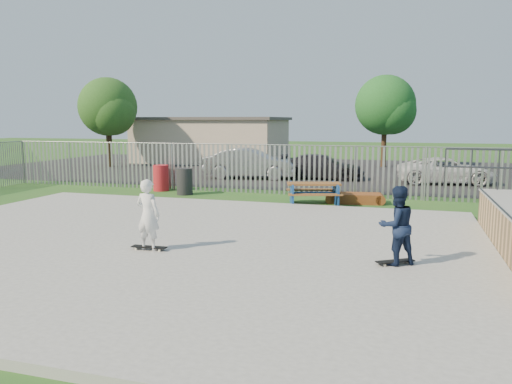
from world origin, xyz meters
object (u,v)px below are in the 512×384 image
(car_silver, at_px, (250,163))
(car_dark, at_px, (322,167))
(trash_bin_grey, at_px, (185,181))
(skater_white, at_px, (148,215))
(tree_mid, at_px, (385,105))
(car_white, at_px, (446,171))
(skater_navy, at_px, (397,226))
(funbox, at_px, (355,198))
(trash_bin_red, at_px, (161,178))
(picnic_table, at_px, (314,194))
(tree_left, at_px, (108,107))

(car_silver, xyz_separation_m, car_dark, (3.55, 0.87, -0.15))
(trash_bin_grey, relative_size, skater_white, 0.68)
(car_dark, bearing_deg, tree_mid, -19.35)
(car_white, xyz_separation_m, skater_navy, (-1.92, -14.96, 0.30))
(car_dark, distance_m, tree_mid, 8.89)
(funbox, xyz_separation_m, skater_white, (-3.61, -8.60, 0.76))
(funbox, xyz_separation_m, trash_bin_grey, (-6.81, 0.12, 0.36))
(skater_navy, bearing_deg, car_dark, -109.21)
(trash_bin_grey, height_order, car_dark, car_dark)
(trash_bin_red, xyz_separation_m, car_dark, (5.87, 6.15, 0.09))
(funbox, relative_size, car_dark, 0.44)
(picnic_table, relative_size, skater_white, 1.41)
(trash_bin_grey, bearing_deg, tree_mid, 64.20)
(funbox, xyz_separation_m, tree_left, (-16.53, 9.74, 3.64))
(picnic_table, xyz_separation_m, skater_white, (-2.24, -7.80, 0.54))
(picnic_table, height_order, tree_left, tree_left)
(car_dark, height_order, tree_mid, tree_mid)
(trash_bin_red, distance_m, tree_left, 12.59)
(car_white, distance_m, tree_mid, 9.26)
(trash_bin_grey, relative_size, car_silver, 0.23)
(car_silver, relative_size, tree_mid, 0.80)
(car_white, xyz_separation_m, tree_left, (-20.07, 2.95, 3.18))
(skater_white, bearing_deg, tree_mid, -92.22)
(skater_navy, bearing_deg, car_white, -131.23)
(picnic_table, height_order, funbox, picnic_table)
(picnic_table, distance_m, tree_left, 18.78)
(tree_mid, xyz_separation_m, skater_white, (-3.90, -23.41, -2.99))
(car_white, relative_size, skater_white, 2.80)
(tree_left, xyz_separation_m, skater_navy, (18.15, -17.92, -2.88))
(trash_bin_grey, height_order, car_silver, car_silver)
(funbox, height_order, car_dark, car_dark)
(trash_bin_red, xyz_separation_m, tree_left, (-8.29, 8.89, 3.26))
(picnic_table, distance_m, car_silver, 8.30)
(car_white, relative_size, skater_navy, 2.80)
(trash_bin_grey, bearing_deg, picnic_table, -9.58)
(trash_bin_red, relative_size, skater_white, 0.70)
(trash_bin_grey, bearing_deg, trash_bin_red, 153.27)
(car_dark, xyz_separation_m, car_white, (5.91, -0.21, -0.01))
(trash_bin_grey, height_order, tree_mid, tree_mid)
(funbox, relative_size, skater_navy, 1.19)
(trash_bin_red, distance_m, car_white, 13.19)
(picnic_table, height_order, skater_navy, skater_navy)
(skater_white, bearing_deg, trash_bin_grey, -62.62)
(tree_left, xyz_separation_m, skater_white, (12.92, -18.34, -2.88))
(trash_bin_grey, height_order, skater_navy, skater_navy)
(funbox, bearing_deg, trash_bin_grey, 170.53)
(trash_bin_red, relative_size, trash_bin_grey, 1.03)
(trash_bin_red, relative_size, skater_navy, 0.70)
(car_silver, distance_m, car_dark, 3.66)
(trash_bin_red, xyz_separation_m, car_white, (11.77, 5.94, 0.08))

